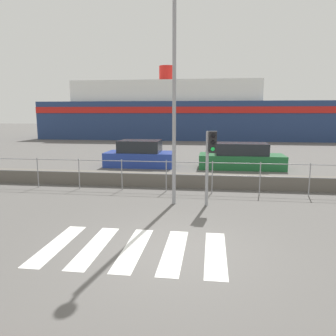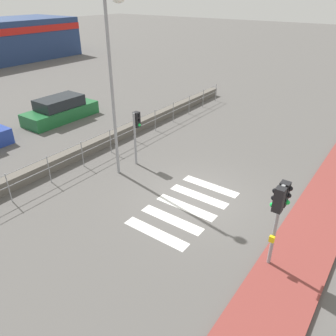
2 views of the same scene
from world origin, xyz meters
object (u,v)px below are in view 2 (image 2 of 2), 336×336
at_px(streetlamp, 113,76).
at_px(parked_car_green, 61,110).
at_px(traffic_light_near, 280,205).
at_px(traffic_light_far, 136,127).

distance_m(streetlamp, parked_car_green, 8.84).
distance_m(traffic_light_near, traffic_light_far, 7.67).
height_order(streetlamp, parked_car_green, streetlamp).
height_order(traffic_light_near, traffic_light_far, traffic_light_near).
relative_size(streetlamp, parked_car_green, 1.53).
distance_m(traffic_light_far, parked_car_green, 7.79).
bearing_deg(streetlamp, traffic_light_near, -101.65).
bearing_deg(traffic_light_far, parked_car_green, 77.77).
distance_m(traffic_light_far, streetlamp, 2.68).
bearing_deg(parked_car_green, traffic_light_near, -106.26).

